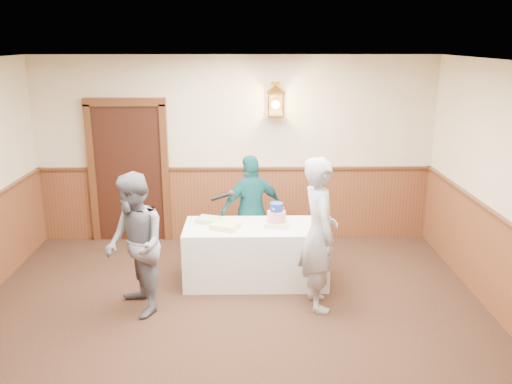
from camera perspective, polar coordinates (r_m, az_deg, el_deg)
The scene contains 9 objects.
ground at distance 5.45m, azimuth -2.89°, elevation -17.82°, with size 7.00×7.00×0.00m, color black.
room_shell at distance 5.21m, azimuth -3.56°, elevation -0.90°, with size 6.02×7.02×2.81m.
display_table at distance 6.96m, azimuth -0.03°, elevation -6.49°, with size 1.80×0.80×0.75m, color silver.
tiered_cake at distance 6.80m, azimuth 2.16°, elevation -2.63°, with size 0.32×0.32×0.30m.
sheet_cake_yellow at distance 6.72m, azimuth -3.28°, elevation -3.62°, with size 0.32×0.25×0.07m, color #E1D986.
sheet_cake_green at distance 6.96m, azimuth -5.01°, elevation -2.96°, with size 0.28×0.22×0.06m, color #9FD999.
interviewer at distance 6.18m, azimuth -12.63°, elevation -5.47°, with size 1.56×0.99×1.63m.
baker at distance 6.18m, azimuth 6.66°, elevation -4.41°, with size 0.65×0.43×1.78m, color #9E9EA4.
assistant_p at distance 7.38m, azimuth -0.42°, elevation -1.94°, with size 0.90×0.37×1.53m, color #124D52.
Camera 1 is at (0.19, -4.53, 3.02)m, focal length 38.00 mm.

